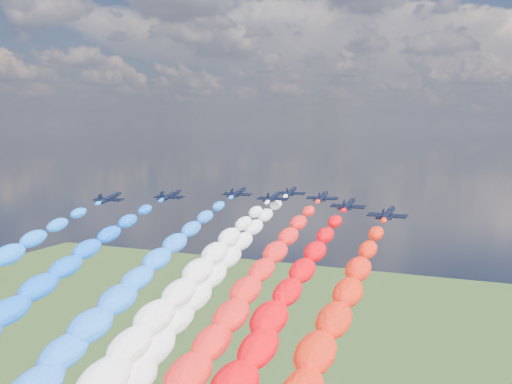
% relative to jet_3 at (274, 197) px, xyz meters
% --- Properties ---
extents(jet_0, '(8.21, 11.04, 4.04)m').
position_rel_jet_3_xyz_m(jet_0, '(-36.46, -17.52, 0.00)').
color(jet_0, black).
extents(jet_1, '(8.27, 11.08, 4.04)m').
position_rel_jet_3_xyz_m(jet_1, '(-25.58, -6.99, 0.00)').
color(jet_1, black).
extents(trail_1, '(7.10, 99.30, 37.02)m').
position_rel_jet_3_xyz_m(trail_1, '(-25.58, -57.50, -15.70)').
color(trail_1, blue).
extents(jet_2, '(7.90, 10.82, 4.04)m').
position_rel_jet_3_xyz_m(jet_2, '(-12.36, 5.58, 0.00)').
color(jet_2, black).
extents(trail_2, '(7.10, 99.30, 37.02)m').
position_rel_jet_3_xyz_m(trail_2, '(-12.36, -44.93, -15.70)').
color(trail_2, '#1E70F7').
extents(jet_3, '(7.97, 10.86, 4.04)m').
position_rel_jet_3_xyz_m(jet_3, '(0.00, 0.00, 0.00)').
color(jet_3, black).
extents(trail_3, '(7.10, 99.30, 37.02)m').
position_rel_jet_3_xyz_m(trail_3, '(0.00, -50.51, -15.70)').
color(trail_3, white).
extents(jet_4, '(8.49, 11.23, 4.04)m').
position_rel_jet_3_xyz_m(jet_4, '(-0.22, 13.44, 0.00)').
color(jet_4, black).
extents(trail_4, '(7.10, 99.30, 37.02)m').
position_rel_jet_3_xyz_m(trail_4, '(-0.22, -37.07, -15.70)').
color(trail_4, white).
extents(jet_5, '(8.48, 11.23, 4.04)m').
position_rel_jet_3_xyz_m(jet_5, '(10.95, 5.72, 0.00)').
color(jet_5, black).
extents(trail_5, '(7.10, 99.30, 37.02)m').
position_rel_jet_3_xyz_m(trail_5, '(10.95, -44.79, -15.70)').
color(trail_5, red).
extents(jet_6, '(8.18, 11.02, 4.04)m').
position_rel_jet_3_xyz_m(jet_6, '(20.71, -6.91, 0.00)').
color(jet_6, black).
extents(trail_6, '(7.10, 99.30, 37.02)m').
position_rel_jet_3_xyz_m(trail_6, '(20.71, -57.41, -15.70)').
color(trail_6, '#F8020C').
extents(jet_7, '(8.56, 11.29, 4.04)m').
position_rel_jet_3_xyz_m(jet_7, '(31.42, -17.45, 0.00)').
color(jet_7, black).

